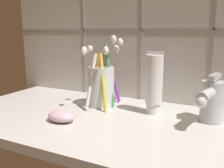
# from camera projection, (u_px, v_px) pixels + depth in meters

# --- Properties ---
(sink_counter) EXTENTS (0.77, 0.39, 0.02)m
(sink_counter) POSITION_uv_depth(u_px,v_px,m) (105.00, 121.00, 0.60)
(sink_counter) COLOR silver
(sink_counter) RESTS_ON ground
(tile_wall_backsplash) EXTENTS (0.87, 0.02, 0.60)m
(tile_wall_backsplash) POSITION_uv_depth(u_px,v_px,m) (136.00, 3.00, 0.71)
(tile_wall_backsplash) COLOR #B7B2A8
(tile_wall_backsplash) RESTS_ON ground
(toothbrush_cup) EXTENTS (0.09, 0.16, 0.19)m
(toothbrush_cup) POSITION_uv_depth(u_px,v_px,m) (102.00, 84.00, 0.67)
(toothbrush_cup) COLOR silver
(toothbrush_cup) RESTS_ON sink_counter
(toothpaste_tube) EXTENTS (0.04, 0.04, 0.15)m
(toothpaste_tube) POSITION_uv_depth(u_px,v_px,m) (154.00, 83.00, 0.61)
(toothpaste_tube) COLOR white
(toothpaste_tube) RESTS_ON sink_counter
(sink_faucet) EXTENTS (0.05, 0.12, 0.11)m
(sink_faucet) POSITION_uv_depth(u_px,v_px,m) (212.00, 100.00, 0.55)
(sink_faucet) COLOR silver
(sink_faucet) RESTS_ON sink_counter
(soap_bar) EXTENTS (0.07, 0.05, 0.03)m
(soap_bar) POSITION_uv_depth(u_px,v_px,m) (61.00, 116.00, 0.56)
(soap_bar) COLOR #DBB2C6
(soap_bar) RESTS_ON sink_counter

